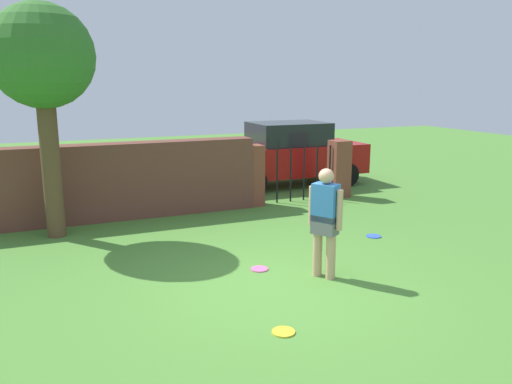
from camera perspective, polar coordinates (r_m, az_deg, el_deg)
name	(u,v)px	position (r m, az deg, el deg)	size (l,w,h in m)	color
ground_plane	(273,286)	(7.38, 1.94, -10.34)	(40.00, 40.00, 0.00)	#4C8433
brick_wall	(115,182)	(11.00, -15.35, 1.12)	(5.95, 0.50, 1.58)	brown
tree	(42,61)	(9.91, -22.60, 13.24)	(1.82, 1.82, 4.16)	brown
person	(325,218)	(7.47, 7.66, -2.88)	(0.37, 0.48, 1.62)	tan
fence_gate	(297,172)	(12.29, 4.61, 2.22)	(2.75, 0.44, 1.40)	brown
car	(288,154)	(14.18, 3.59, 4.25)	(4.20, 1.92, 1.72)	#A51111
frisbee_yellow	(283,332)	(6.13, 3.06, -15.20)	(0.27, 0.27, 0.02)	yellow
frisbee_pink	(259,269)	(7.96, 0.37, -8.52)	(0.27, 0.27, 0.02)	pink
frisbee_blue	(374,236)	(9.81, 12.89, -4.79)	(0.27, 0.27, 0.02)	blue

